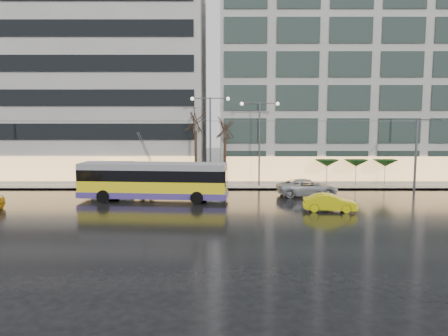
{
  "coord_description": "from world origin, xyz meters",
  "views": [
    {
      "loc": [
        3.43,
        -33.64,
        7.07
      ],
      "look_at": [
        3.4,
        5.0,
        2.63
      ],
      "focal_mm": 35.0,
      "sensor_mm": 36.0,
      "label": 1
    }
  ],
  "objects": [
    {
      "name": "kerb",
      "position": [
        2.0,
        9.05,
        0.07
      ],
      "size": [
        80.0,
        0.1,
        0.15
      ],
      "primitive_type": "cube",
      "color": "slate",
      "rests_on": "ground"
    },
    {
      "name": "street_lamp_far",
      "position": [
        7.0,
        10.8,
        5.71
      ],
      "size": [
        3.96,
        0.36,
        8.53
      ],
      "color": "#595B60",
      "rests_on": "sidewalk"
    },
    {
      "name": "tree_a",
      "position": [
        0.5,
        11.0,
        7.09
      ],
      "size": [
        3.2,
        3.2,
        8.4
      ],
      "color": "black",
      "rests_on": "sidewalk"
    },
    {
      "name": "sedan_silver",
      "position": [
        11.01,
        5.67,
        0.77
      ],
      "size": [
        5.75,
        3.11,
        1.53
      ],
      "primitive_type": "imported",
      "rotation": [
        0.0,
        0.0,
        1.68
      ],
      "color": "#A6A7AA",
      "rests_on": "ground"
    },
    {
      "name": "taxi_b",
      "position": [
        11.46,
        -0.96,
        0.66
      ],
      "size": [
        4.15,
        1.9,
        1.32
      ],
      "primitive_type": "imported",
      "rotation": [
        0.0,
        0.0,
        1.44
      ],
      "color": "yellow",
      "rests_on": "ground"
    },
    {
      "name": "tree_b",
      "position": [
        3.5,
        11.2,
        6.4
      ],
      "size": [
        3.2,
        3.2,
        7.7
      ],
      "color": "black",
      "rests_on": "sidewalk"
    },
    {
      "name": "pedestrian_b",
      "position": [
        -5.22,
        11.54,
        1.11
      ],
      "size": [
        1.16,
        1.07,
        1.92
      ],
      "color": "black",
      "rests_on": "sidewalk"
    },
    {
      "name": "parasol_c",
      "position": [
        20.0,
        11.0,
        2.45
      ],
      "size": [
        2.5,
        2.5,
        2.65
      ],
      "color": "#595B60",
      "rests_on": "sidewalk"
    },
    {
      "name": "parasol_b",
      "position": [
        17.0,
        11.0,
        2.45
      ],
      "size": [
        2.5,
        2.5,
        2.65
      ],
      "color": "#595B60",
      "rests_on": "sidewalk"
    },
    {
      "name": "building_right",
      "position": [
        19.0,
        19.0,
        12.65
      ],
      "size": [
        32.0,
        14.0,
        25.0
      ],
      "primitive_type": "cube",
      "color": "#A19F9A",
      "rests_on": "sidewalk"
    },
    {
      "name": "bus_shelter",
      "position": [
        -8.38,
        10.69,
        1.96
      ],
      "size": [
        4.2,
        1.6,
        2.51
      ],
      "color": "#595B60",
      "rests_on": "sidewalk"
    },
    {
      "name": "pedestrian_a",
      "position": [
        -4.22,
        11.27,
        1.59
      ],
      "size": [
        1.24,
        1.25,
        2.19
      ],
      "color": "black",
      "rests_on": "sidewalk"
    },
    {
      "name": "sidewalk",
      "position": [
        2.0,
        14.0,
        0.07
      ],
      "size": [
        80.0,
        10.0,
        0.15
      ],
      "primitive_type": "cube",
      "color": "gray",
      "rests_on": "ground"
    },
    {
      "name": "street_lamp_near",
      "position": [
        2.0,
        10.8,
        5.99
      ],
      "size": [
        3.96,
        0.36,
        9.03
      ],
      "color": "#595B60",
      "rests_on": "sidewalk"
    },
    {
      "name": "parasol_a",
      "position": [
        14.0,
        11.0,
        2.45
      ],
      "size": [
        2.5,
        2.5,
        2.65
      ],
      "color": "#595B60",
      "rests_on": "sidewalk"
    },
    {
      "name": "building_left",
      "position": [
        -16.0,
        19.0,
        11.15
      ],
      "size": [
        34.0,
        14.0,
        22.0
      ],
      "primitive_type": "cube",
      "color": "#A19F9A",
      "rests_on": "sidewalk"
    },
    {
      "name": "pedestrian_c",
      "position": [
        -9.78,
        11.65,
        1.27
      ],
      "size": [
        1.18,
        0.86,
        2.11
      ],
      "color": "black",
      "rests_on": "sidewalk"
    },
    {
      "name": "trolleybus",
      "position": [
        -2.68,
        3.41,
        1.59
      ],
      "size": [
        12.84,
        5.42,
        5.87
      ],
      "color": "yellow",
      "rests_on": "ground"
    },
    {
      "name": "catenary",
      "position": [
        1.0,
        7.94,
        4.25
      ],
      "size": [
        42.24,
        5.12,
        7.0
      ],
      "color": "#595B60",
      "rests_on": "ground"
    },
    {
      "name": "ground",
      "position": [
        0.0,
        0.0,
        0.0
      ],
      "size": [
        140.0,
        140.0,
        0.0
      ],
      "primitive_type": "plane",
      "color": "black",
      "rests_on": "ground"
    }
  ]
}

